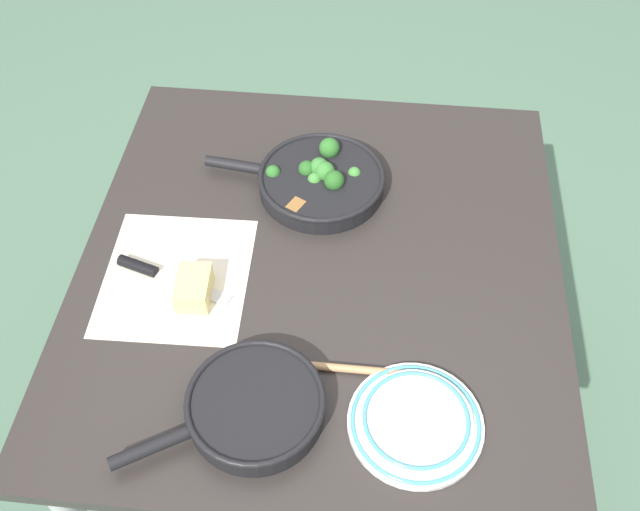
% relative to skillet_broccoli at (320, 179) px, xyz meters
% --- Properties ---
extents(ground_plane, '(14.00, 14.00, 0.00)m').
position_rel_skillet_broccoli_xyz_m(ground_plane, '(-0.21, -0.02, -0.80)').
color(ground_plane, '#51755B').
extents(dining_table_red, '(1.08, 0.99, 0.77)m').
position_rel_skillet_broccoli_xyz_m(dining_table_red, '(-0.21, -0.02, -0.12)').
color(dining_table_red, '#2D2826').
rests_on(dining_table_red, ground_plane).
extents(skillet_broccoli, '(0.28, 0.41, 0.07)m').
position_rel_skillet_broccoli_xyz_m(skillet_broccoli, '(0.00, 0.00, 0.00)').
color(skillet_broccoli, black).
rests_on(skillet_broccoli, dining_table_red).
extents(skillet_eggs, '(0.26, 0.35, 0.05)m').
position_rel_skillet_broccoli_xyz_m(skillet_eggs, '(-0.57, 0.06, -0.00)').
color(skillet_eggs, black).
rests_on(skillet_eggs, dining_table_red).
extents(wooden_spoon, '(0.04, 0.35, 0.02)m').
position_rel_skillet_broccoli_xyz_m(wooden_spoon, '(-0.46, -0.04, -0.02)').
color(wooden_spoon, tan).
rests_on(wooden_spoon, dining_table_red).
extents(parchment_sheet, '(0.33, 0.30, 0.00)m').
position_rel_skillet_broccoli_xyz_m(parchment_sheet, '(-0.28, 0.26, -0.03)').
color(parchment_sheet, silver).
rests_on(parchment_sheet, dining_table_red).
extents(grater_knife, '(0.10, 0.25, 0.02)m').
position_rel_skillet_broccoli_xyz_m(grater_knife, '(-0.29, 0.30, -0.02)').
color(grater_knife, silver).
rests_on(grater_knife, dining_table_red).
extents(cheese_block, '(0.10, 0.07, 0.05)m').
position_rel_skillet_broccoli_xyz_m(cheese_block, '(-0.33, 0.22, -0.00)').
color(cheese_block, '#EFD67A').
rests_on(cheese_block, dining_table_red).
extents(dinner_plate_stack, '(0.24, 0.24, 0.03)m').
position_rel_skillet_broccoli_xyz_m(dinner_plate_stack, '(-0.56, -0.22, -0.01)').
color(dinner_plate_stack, white).
rests_on(dinner_plate_stack, dining_table_red).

